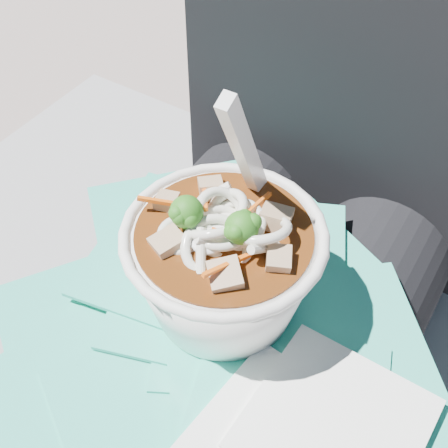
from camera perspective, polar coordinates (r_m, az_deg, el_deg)
The scene contains 6 objects.
stone_ledge at distance 0.93m, azimuth 4.14°, elevation -15.41°, with size 1.00×0.50×0.45m, color gray.
lap at distance 0.61m, azimuth -1.21°, elevation -13.25°, with size 0.32×0.48×0.15m.
person_body at distance 0.63m, azimuth 3.21°, elevation -5.77°, with size 0.34×0.94×0.99m.
plastic_bag at distance 0.54m, azimuth -1.41°, elevation -8.75°, with size 0.43×0.41×0.02m.
napkins at distance 0.48m, azimuth 7.33°, elevation -19.19°, with size 0.16×0.18×0.01m.
udon_bowl at distance 0.49m, azimuth -0.01°, elevation -3.37°, with size 0.18×0.18×0.21m.
Camera 1 is at (0.17, -0.25, 1.05)m, focal length 50.00 mm.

